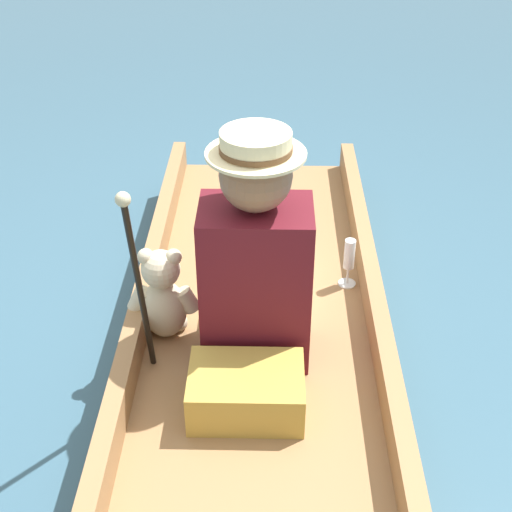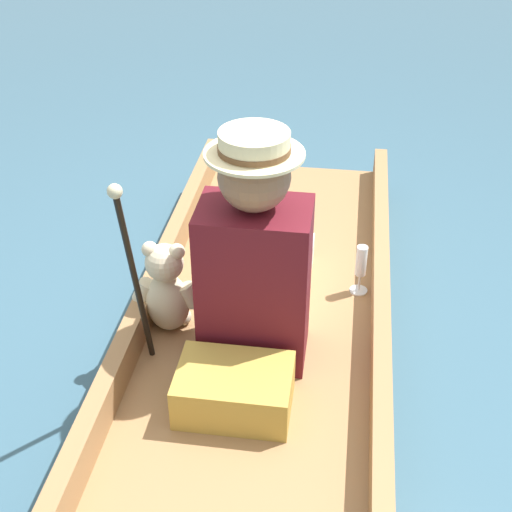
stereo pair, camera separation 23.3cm
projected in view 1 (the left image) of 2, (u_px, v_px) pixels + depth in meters
The scene contains 7 objects.
ground_plane at pixel (258, 361), 2.69m from camera, with size 16.00×16.00×0.00m, color #385B70.
punt_boat at pixel (258, 343), 2.64m from camera, with size 0.92×2.67×0.28m.
seat_cushion at pixel (246, 391), 2.24m from camera, with size 0.36×0.25×0.15m.
seated_person at pixel (256, 263), 2.40m from camera, with size 0.36×0.78×0.83m.
teddy_bear at pixel (163, 296), 2.49m from camera, with size 0.26×0.15×0.37m.
wine_glass at pixel (349, 258), 2.77m from camera, with size 0.07×0.07×0.21m.
walking_cane at pixel (137, 273), 2.13m from camera, with size 0.04×0.20×0.76m.
Camera 1 is at (0.04, -2.01, 1.83)m, focal length 50.00 mm.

